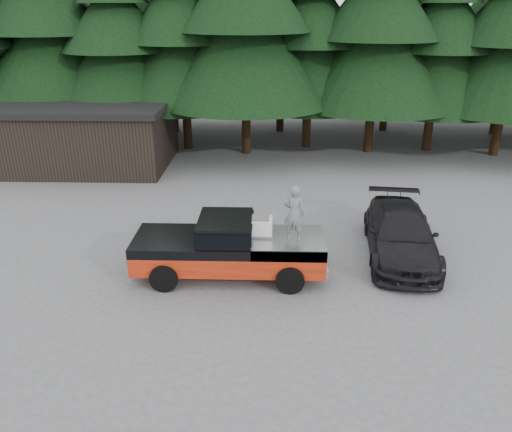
{
  "coord_description": "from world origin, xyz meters",
  "views": [
    {
      "loc": [
        0.4,
        -13.28,
        7.79
      ],
      "look_at": [
        -0.0,
        0.0,
        2.18
      ],
      "focal_mm": 35.0,
      "sensor_mm": 36.0,
      "label": 1
    }
  ],
  "objects_px": {
    "air_compressor": "(260,227)",
    "man_on_bed": "(294,213)",
    "parked_car": "(401,234)",
    "utility_building": "(90,133)",
    "pickup_truck": "(229,256)"
  },
  "relations": [
    {
      "from": "pickup_truck",
      "to": "utility_building",
      "type": "bearing_deg",
      "value": 125.11
    },
    {
      "from": "man_on_bed",
      "to": "parked_car",
      "type": "relative_size",
      "value": 0.32
    },
    {
      "from": "pickup_truck",
      "to": "air_compressor",
      "type": "relative_size",
      "value": 8.13
    },
    {
      "from": "air_compressor",
      "to": "utility_building",
      "type": "bearing_deg",
      "value": 130.27
    },
    {
      "from": "utility_building",
      "to": "air_compressor",
      "type": "bearing_deg",
      "value": -51.48
    },
    {
      "from": "pickup_truck",
      "to": "parked_car",
      "type": "relative_size",
      "value": 1.12
    },
    {
      "from": "parked_car",
      "to": "utility_building",
      "type": "xyz_separation_m",
      "value": [
        -13.77,
        10.06,
        0.89
      ]
    },
    {
      "from": "pickup_truck",
      "to": "utility_building",
      "type": "distance_m",
      "value": 14.22
    },
    {
      "from": "parked_car",
      "to": "air_compressor",
      "type": "bearing_deg",
      "value": -157.55
    },
    {
      "from": "pickup_truck",
      "to": "utility_building",
      "type": "xyz_separation_m",
      "value": [
        -8.16,
        11.6,
        1.0
      ]
    },
    {
      "from": "pickup_truck",
      "to": "man_on_bed",
      "type": "relative_size",
      "value": 3.49
    },
    {
      "from": "air_compressor",
      "to": "man_on_bed",
      "type": "height_order",
      "value": "man_on_bed"
    },
    {
      "from": "man_on_bed",
      "to": "air_compressor",
      "type": "bearing_deg",
      "value": -11.63
    },
    {
      "from": "man_on_bed",
      "to": "utility_building",
      "type": "height_order",
      "value": "utility_building"
    },
    {
      "from": "air_compressor",
      "to": "parked_car",
      "type": "relative_size",
      "value": 0.14
    }
  ]
}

